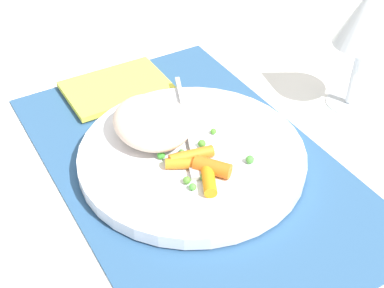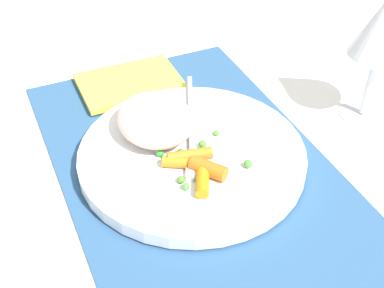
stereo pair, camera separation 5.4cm
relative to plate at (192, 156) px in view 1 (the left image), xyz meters
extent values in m
plane|color=white|center=(0.00, 0.00, -0.01)|extent=(2.40, 2.40, 0.00)
cube|color=#2D5684|center=(0.00, 0.00, -0.01)|extent=(0.48, 0.31, 0.01)
cylinder|color=white|center=(0.00, 0.00, 0.00)|extent=(0.27, 0.27, 0.02)
ellipsoid|color=beige|center=(-0.05, -0.03, 0.03)|extent=(0.11, 0.09, 0.04)
cylinder|color=orange|center=(0.02, -0.02, 0.01)|extent=(0.03, 0.04, 0.01)
cylinder|color=orange|center=(0.06, -0.01, 0.02)|extent=(0.05, 0.03, 0.01)
cylinder|color=orange|center=(0.04, 0.00, 0.02)|extent=(0.04, 0.04, 0.02)
cylinder|color=orange|center=(0.01, -0.01, 0.02)|extent=(0.02, 0.05, 0.01)
sphere|color=green|center=(-0.01, -0.04, 0.01)|extent=(0.01, 0.01, 0.01)
sphere|color=#518E38|center=(0.00, -0.01, 0.01)|extent=(0.01, 0.01, 0.01)
sphere|color=#499530|center=(0.00, 0.01, 0.01)|extent=(0.01, 0.01, 0.01)
sphere|color=#52B741|center=(0.06, -0.03, 0.01)|extent=(0.01, 0.01, 0.01)
sphere|color=#5A9644|center=(0.05, -0.02, 0.01)|extent=(0.01, 0.01, 0.01)
sphere|color=#569135|center=(0.04, -0.03, 0.01)|extent=(0.01, 0.01, 0.01)
sphere|color=#4FA331|center=(-0.01, 0.04, 0.01)|extent=(0.01, 0.01, 0.01)
sphere|color=green|center=(0.05, 0.05, 0.01)|extent=(0.01, 0.01, 0.01)
cube|color=#B9B9B9|center=(0.03, -0.01, 0.01)|extent=(0.05, 0.03, 0.01)
cube|color=#B9B9B9|center=(-0.07, 0.03, 0.01)|extent=(0.15, 0.07, 0.01)
cylinder|color=silver|center=(0.00, 0.25, -0.01)|extent=(0.06, 0.06, 0.00)
cylinder|color=silver|center=(0.00, 0.25, 0.03)|extent=(0.01, 0.01, 0.09)
cone|color=silver|center=(0.00, 0.25, 0.12)|extent=(0.08, 0.08, 0.08)
cube|color=#EAE54C|center=(-0.19, -0.01, 0.00)|extent=(0.10, 0.14, 0.01)
camera|label=1|loc=(0.41, -0.24, 0.41)|focal=49.49mm
camera|label=2|loc=(0.43, -0.19, 0.41)|focal=49.49mm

